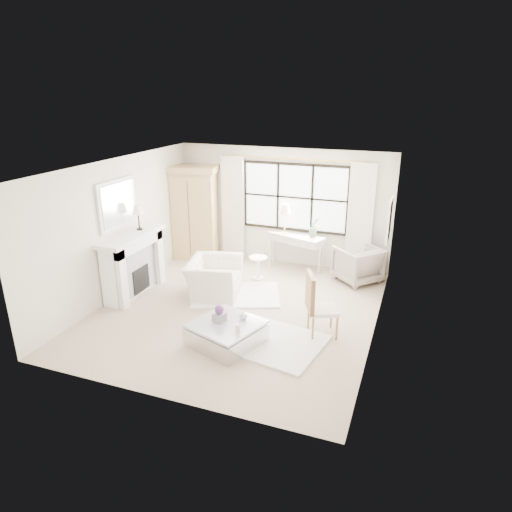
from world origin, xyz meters
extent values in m
plane|color=tan|center=(0.00, 0.00, 0.00)|extent=(5.50, 5.50, 0.00)
plane|color=white|center=(0.00, 0.00, 2.70)|extent=(5.50, 5.50, 0.00)
plane|color=white|center=(0.00, 2.75, 1.35)|extent=(5.00, 0.00, 5.00)
plane|color=beige|center=(0.00, -2.75, 1.35)|extent=(5.00, 0.00, 5.00)
plane|color=beige|center=(-2.50, 0.00, 1.35)|extent=(0.00, 5.50, 5.50)
plane|color=beige|center=(2.50, 0.00, 1.35)|extent=(0.00, 5.50, 5.50)
cube|color=silver|center=(0.30, 2.73, 1.60)|extent=(2.40, 0.02, 1.50)
cylinder|color=#BD9041|center=(0.30, 2.67, 2.47)|extent=(3.30, 0.04, 0.04)
cube|color=silver|center=(-1.20, 2.65, 1.24)|extent=(0.55, 0.10, 2.47)
cube|color=white|center=(1.80, 2.65, 1.24)|extent=(0.55, 0.10, 2.47)
cube|color=white|center=(-2.29, 0.00, 0.59)|extent=(0.34, 1.50, 1.18)
cube|color=silver|center=(-2.12, 0.00, 0.53)|extent=(0.03, 1.22, 0.97)
cube|color=black|center=(-2.11, 0.00, 0.32)|extent=(0.06, 0.52, 0.50)
cube|color=white|center=(-2.25, 0.00, 1.22)|extent=(0.58, 1.66, 0.08)
cube|color=silver|center=(-2.47, 0.00, 1.84)|extent=(0.05, 1.15, 0.95)
cube|color=silver|center=(-2.44, 0.00, 1.84)|extent=(0.02, 1.00, 0.80)
cube|color=white|center=(2.47, 1.70, 1.55)|extent=(0.04, 0.62, 0.82)
cube|color=#C2AE96|center=(2.45, 1.70, 1.55)|extent=(0.01, 0.52, 0.72)
cylinder|color=black|center=(-2.24, 0.30, 1.27)|extent=(0.12, 0.12, 0.03)
cylinder|color=black|center=(-2.24, 0.30, 1.44)|extent=(0.03, 0.03, 0.30)
cone|color=beige|center=(-2.24, 0.30, 1.68)|extent=(0.22, 0.22, 0.18)
cube|color=tan|center=(-2.05, 2.31, 1.05)|extent=(1.10, 0.78, 2.10)
cube|color=tan|center=(-2.05, 2.31, 2.17)|extent=(1.23, 0.90, 0.14)
cube|color=silver|center=(0.43, 2.49, 0.68)|extent=(1.31, 0.78, 0.14)
cube|color=silver|center=(0.43, 2.49, 0.77)|extent=(1.38, 0.84, 0.06)
cylinder|color=gold|center=(0.14, 2.48, 0.82)|extent=(0.14, 0.14, 0.03)
cylinder|color=gold|center=(0.14, 2.48, 1.06)|extent=(0.02, 0.02, 0.46)
cone|color=#FDF2CF|center=(0.14, 2.48, 1.38)|extent=(0.28, 0.28, 0.22)
imported|color=#506B47|center=(0.83, 2.48, 1.03)|extent=(0.33, 0.32, 0.46)
cylinder|color=white|center=(-0.16, 1.56, 0.01)|extent=(0.26, 0.26, 0.03)
cylinder|color=white|center=(-0.16, 1.56, 0.25)|extent=(0.06, 0.06, 0.44)
cylinder|color=white|center=(-0.16, 1.56, 0.49)|extent=(0.40, 0.40, 0.03)
cube|color=white|center=(-0.28, 0.60, 0.02)|extent=(2.04, 1.75, 0.03)
cube|color=white|center=(0.90, -0.86, 0.02)|extent=(1.96, 1.60, 0.03)
imported|color=white|center=(-0.71, 0.49, 0.36)|extent=(1.19, 1.30, 0.73)
imported|color=gray|center=(1.88, 2.19, 0.39)|extent=(1.19, 1.19, 0.78)
cube|color=white|center=(1.68, -0.31, 0.46)|extent=(0.61, 0.63, 0.07)
cube|color=olive|center=(1.47, -0.41, 0.78)|extent=(0.24, 0.46, 0.60)
cube|color=silver|center=(0.29, -1.16, 0.16)|extent=(1.27, 1.27, 0.32)
cube|color=#B6BBC2|center=(0.29, -1.16, 0.36)|extent=(1.27, 1.27, 0.04)
cube|color=slate|center=(0.16, -1.14, 0.45)|extent=(0.21, 0.21, 0.13)
sphere|color=#562D70|center=(0.16, -1.14, 0.59)|extent=(0.15, 0.15, 0.15)
cylinder|color=silver|center=(0.57, -1.34, 0.44)|extent=(0.08, 0.08, 0.12)
imported|color=silver|center=(0.50, -0.94, 0.45)|extent=(0.17, 0.17, 0.14)
camera|label=1|loc=(3.00, -7.10, 3.94)|focal=32.00mm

